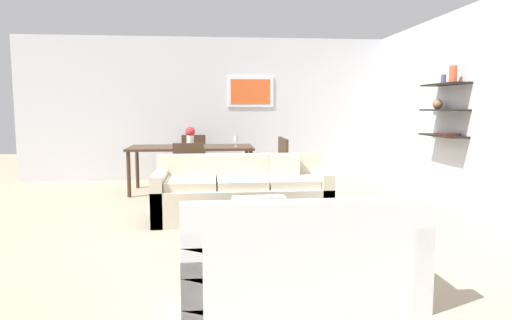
# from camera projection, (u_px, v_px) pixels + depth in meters

# --- Properties ---
(ground_plane) EXTENTS (18.00, 18.00, 0.00)m
(ground_plane) POSITION_uv_depth(u_px,v_px,m) (239.00, 225.00, 5.44)
(ground_plane) COLOR tan
(back_wall_unit) EXTENTS (8.40, 0.09, 2.70)m
(back_wall_unit) POSITION_uv_depth(u_px,v_px,m) (243.00, 109.00, 8.81)
(back_wall_unit) COLOR silver
(back_wall_unit) RESTS_ON ground
(right_wall_shelf_unit) EXTENTS (0.34, 8.20, 2.70)m
(right_wall_shelf_unit) POSITION_uv_depth(u_px,v_px,m) (460.00, 110.00, 6.18)
(right_wall_shelf_unit) COLOR silver
(right_wall_shelf_unit) RESTS_ON ground
(sofa_beige) EXTENTS (2.14, 0.90, 0.78)m
(sofa_beige) POSITION_uv_depth(u_px,v_px,m) (242.00, 195.00, 5.74)
(sofa_beige) COLOR beige
(sofa_beige) RESTS_ON ground
(loveseat_white) EXTENTS (1.66, 0.90, 0.78)m
(loveseat_white) POSITION_uv_depth(u_px,v_px,m) (298.00, 257.00, 3.36)
(loveseat_white) COLOR white
(loveseat_white) RESTS_ON ground
(coffee_table) EXTENTS (1.15, 0.95, 0.38)m
(coffee_table) POSITION_uv_depth(u_px,v_px,m) (265.00, 228.00, 4.56)
(coffee_table) COLOR #38281E
(coffee_table) RESTS_ON ground
(decorative_bowl) EXTENTS (0.31, 0.31, 0.07)m
(decorative_bowl) POSITION_uv_depth(u_px,v_px,m) (257.00, 206.00, 4.54)
(decorative_bowl) COLOR navy
(decorative_bowl) RESTS_ON coffee_table
(candle_jar) EXTENTS (0.08, 0.08, 0.07)m
(candle_jar) POSITION_uv_depth(u_px,v_px,m) (285.00, 207.00, 4.48)
(candle_jar) COLOR silver
(candle_jar) RESTS_ON coffee_table
(apple_on_coffee_table) EXTENTS (0.08, 0.08, 0.08)m
(apple_on_coffee_table) POSITION_uv_depth(u_px,v_px,m) (238.00, 208.00, 4.42)
(apple_on_coffee_table) COLOR red
(apple_on_coffee_table) RESTS_ON coffee_table
(dining_table) EXTENTS (2.02, 0.95, 0.75)m
(dining_table) POSITION_uv_depth(u_px,v_px,m) (191.00, 150.00, 7.55)
(dining_table) COLOR #422D1E
(dining_table) RESTS_ON ground
(dining_chair_right_near) EXTENTS (0.44, 0.44, 0.88)m
(dining_chair_right_near) POSITION_uv_depth(u_px,v_px,m) (278.00, 162.00, 7.50)
(dining_chair_right_near) COLOR #422D1E
(dining_chair_right_near) RESTS_ON ground
(dining_chair_head) EXTENTS (0.44, 0.44, 0.88)m
(dining_chair_head) POSITION_uv_depth(u_px,v_px,m) (193.00, 156.00, 8.44)
(dining_chair_head) COLOR #422D1E
(dining_chair_head) RESTS_ON ground
(dining_chair_right_far) EXTENTS (0.44, 0.44, 0.88)m
(dining_chair_right_far) POSITION_uv_depth(u_px,v_px,m) (275.00, 159.00, 7.92)
(dining_chair_right_far) COLOR #422D1E
(dining_chair_right_far) RESTS_ON ground
(dining_chair_foot) EXTENTS (0.44, 0.44, 0.88)m
(dining_chair_foot) POSITION_uv_depth(u_px,v_px,m) (189.00, 168.00, 6.70)
(dining_chair_foot) COLOR #422D1E
(dining_chair_foot) RESTS_ON ground
(wine_glass_right_near) EXTENTS (0.06, 0.06, 0.18)m
(wine_glass_right_near) POSITION_uv_depth(u_px,v_px,m) (236.00, 139.00, 7.48)
(wine_glass_right_near) COLOR silver
(wine_glass_right_near) RESTS_ON dining_table
(wine_glass_head) EXTENTS (0.06, 0.06, 0.16)m
(wine_glass_head) POSITION_uv_depth(u_px,v_px,m) (192.00, 138.00, 7.94)
(wine_glass_head) COLOR silver
(wine_glass_head) RESTS_ON dining_table
(wine_glass_foot) EXTENTS (0.07, 0.07, 0.17)m
(wine_glass_foot) POSITION_uv_depth(u_px,v_px,m) (190.00, 141.00, 7.12)
(wine_glass_foot) COLOR silver
(wine_glass_foot) RESTS_ON dining_table
(centerpiece_vase) EXTENTS (0.16, 0.16, 0.33)m
(centerpiece_vase) POSITION_uv_depth(u_px,v_px,m) (190.00, 135.00, 7.47)
(centerpiece_vase) COLOR silver
(centerpiece_vase) RESTS_ON dining_table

